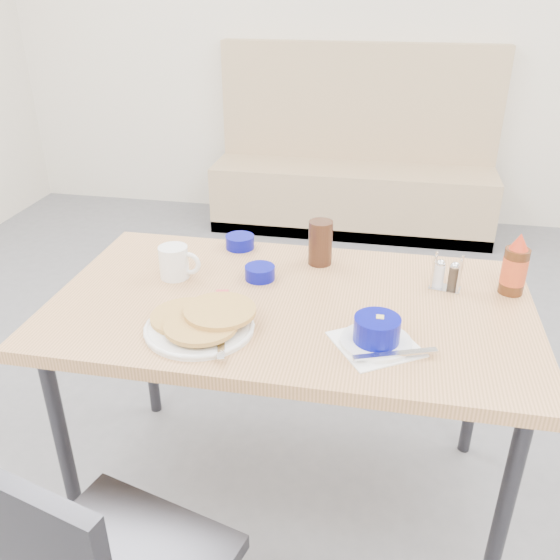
% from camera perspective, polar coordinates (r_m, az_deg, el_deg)
% --- Properties ---
extents(ground, '(6.00, 6.00, 0.00)m').
position_cam_1_polar(ground, '(2.05, -0.47, -24.41)').
color(ground, slate).
rests_on(ground, ground).
extents(wall_back, '(5.00, 0.06, 2.80)m').
position_cam_1_polar(wall_back, '(4.23, 8.16, 24.21)').
color(wall_back, beige).
rests_on(wall_back, ground).
extents(booth_bench, '(1.90, 0.56, 1.22)m').
position_cam_1_polar(booth_bench, '(4.23, 7.05, 9.76)').
color(booth_bench, tan).
rests_on(booth_bench, ground).
extents(dining_table, '(1.40, 0.80, 0.76)m').
position_cam_1_polar(dining_table, '(1.77, 1.03, -3.75)').
color(dining_table, tan).
rests_on(dining_table, ground).
extents(pancake_plate, '(0.29, 0.30, 0.05)m').
position_cam_1_polar(pancake_plate, '(1.61, -7.60, -4.07)').
color(pancake_plate, white).
rests_on(pancake_plate, dining_table).
extents(coffee_mug, '(0.13, 0.09, 0.10)m').
position_cam_1_polar(coffee_mug, '(1.88, -10.05, 1.73)').
color(coffee_mug, white).
rests_on(coffee_mug, dining_table).
extents(grits_setting, '(0.29, 0.27, 0.08)m').
position_cam_1_polar(grits_setting, '(1.54, 9.29, -5.11)').
color(grits_setting, white).
rests_on(grits_setting, dining_table).
extents(creamer_bowl, '(0.10, 0.10, 0.04)m').
position_cam_1_polar(creamer_bowl, '(2.08, -3.88, 3.67)').
color(creamer_bowl, '#050982').
rests_on(creamer_bowl, dining_table).
extents(butter_bowl, '(0.09, 0.09, 0.04)m').
position_cam_1_polar(butter_bowl, '(1.86, -1.95, 0.71)').
color(butter_bowl, '#050982').
rests_on(butter_bowl, dining_table).
extents(amber_tumbler, '(0.09, 0.09, 0.15)m').
position_cam_1_polar(amber_tumbler, '(1.94, 3.91, 3.61)').
color(amber_tumbler, '#351C11').
rests_on(amber_tumbler, dining_table).
extents(condiment_caddy, '(0.10, 0.07, 0.11)m').
position_cam_1_polar(condiment_caddy, '(1.86, 15.69, 0.25)').
color(condiment_caddy, silver).
rests_on(condiment_caddy, dining_table).
extents(syrup_bottle, '(0.07, 0.07, 0.19)m').
position_cam_1_polar(syrup_bottle, '(1.88, 21.66, 1.11)').
color(syrup_bottle, '#47230F').
rests_on(syrup_bottle, dining_table).
extents(sugar_wrapper, '(0.04, 0.03, 0.00)m').
position_cam_1_polar(sugar_wrapper, '(1.80, -5.60, -1.12)').
color(sugar_wrapper, '#CD4445').
rests_on(sugar_wrapper, dining_table).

